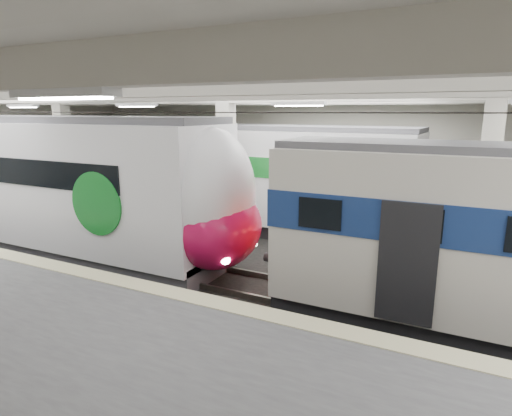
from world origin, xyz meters
The scene contains 3 objects.
station_hall centered at (0.00, -1.74, 3.24)m, with size 36.00×24.00×5.75m.
modern_emu centered at (-6.89, 0.00, 2.25)m, with size 14.26×2.94×4.58m.
far_train centered at (-3.37, 5.50, 2.18)m, with size 13.17×3.27×4.21m.
Camera 1 is at (4.51, -9.78, 4.73)m, focal length 30.00 mm.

